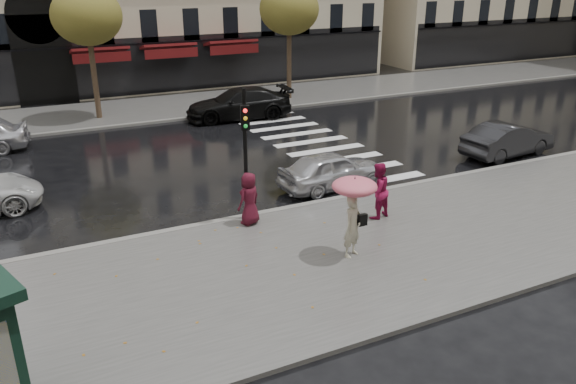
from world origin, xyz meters
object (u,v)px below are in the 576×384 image
woman_red (377,191)px  car_silver (332,170)px  car_black (239,104)px  man_burgundy (249,199)px  traffic_light (245,143)px  car_darkgrey (508,139)px  woman_umbrella (354,204)px

woman_red → car_silver: 3.12m
woman_red → car_black: 13.93m
man_burgundy → traffic_light: bearing=-125.2°
car_black → car_darkgrey: bearing=42.3°
woman_umbrella → car_black: size_ratio=0.42×
woman_red → man_burgundy: bearing=-33.7°
woman_red → car_darkgrey: 9.21m
traffic_light → car_darkgrey: size_ratio=0.94×
car_silver → car_darkgrey: bearing=-94.6°
woman_umbrella → man_burgundy: size_ratio=1.41×
man_burgundy → car_black: 13.41m
car_silver → car_black: bearing=-8.2°
traffic_light → woman_umbrella: bearing=-64.6°
woman_umbrella → traffic_light: size_ratio=0.56×
woman_red → man_burgundy: size_ratio=1.10×
woman_umbrella → car_darkgrey: bearing=24.6°
car_darkgrey → car_black: 13.31m
traffic_light → car_darkgrey: 12.53m
woman_red → car_black: size_ratio=0.32×
woman_red → traffic_light: bearing=-38.4°
woman_umbrella → car_silver: (2.21, 4.90, -0.94)m
woman_red → car_silver: woman_red is taller
car_darkgrey → car_black: bearing=30.1°
car_black → woman_umbrella: bearing=-3.9°
woman_red → traffic_light: size_ratio=0.44×
car_silver → car_darkgrey: car_darkgrey is taller
woman_red → car_black: (0.89, 13.90, -0.21)m
woman_red → man_burgundy: woman_red is taller
car_silver → car_black: size_ratio=0.72×
car_darkgrey → car_black: (-7.78, 10.80, 0.09)m
traffic_light → car_darkgrey: (12.30, 1.48, -1.86)m
car_silver → car_darkgrey: 8.47m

